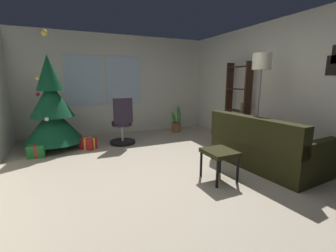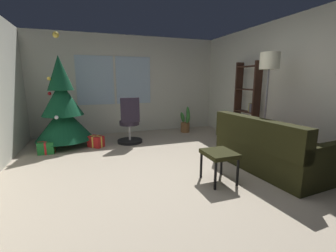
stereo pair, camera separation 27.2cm
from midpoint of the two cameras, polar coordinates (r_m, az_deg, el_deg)
The scene contains 12 objects.
ground_plane at distance 3.44m, azimuth 2.55°, elevation -13.56°, with size 4.80×6.26×0.10m, color #B4A68F.
wall_back_with_windows at distance 6.17m, azimuth -8.77°, elevation 10.13°, with size 4.80×0.12×2.52m.
wall_right_with_frames at distance 4.63m, azimuth 32.45°, elevation 7.95°, with size 0.12×6.26×2.52m.
couch at distance 4.07m, azimuth 27.73°, elevation -5.65°, with size 1.62×1.77×0.85m.
footstool at distance 3.26m, azimuth 15.11°, elevation -7.31°, with size 0.40×0.45×0.44m.
holiday_tree at distance 5.18m, azimuth -23.56°, elevation 3.68°, with size 1.15×1.15×2.33m.
gift_box_red at distance 5.03m, azimuth -16.19°, elevation -3.76°, with size 0.36×0.36×0.24m.
gift_box_green at distance 4.96m, azimuth -26.78°, elevation -4.82°, with size 0.30×0.28×0.24m.
office_chair at distance 5.10m, azimuth -8.07°, elevation 0.06°, with size 0.56×0.56×1.03m.
bookshelf at distance 5.25m, azimuth 20.56°, elevation 4.05°, with size 0.18×0.64×1.78m.
floor_lamp at distance 4.39m, azimuth 25.69°, elevation 12.46°, with size 0.33×0.33×1.86m.
potted_plant at distance 6.19m, azimuth 5.73°, elevation 0.79°, with size 0.34×0.40×0.70m.
Camera 2 is at (-1.05, -2.93, 1.41)m, focal length 24.28 mm.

